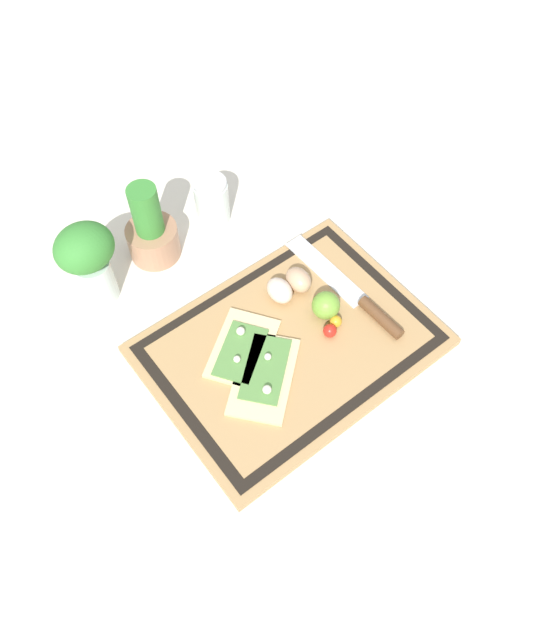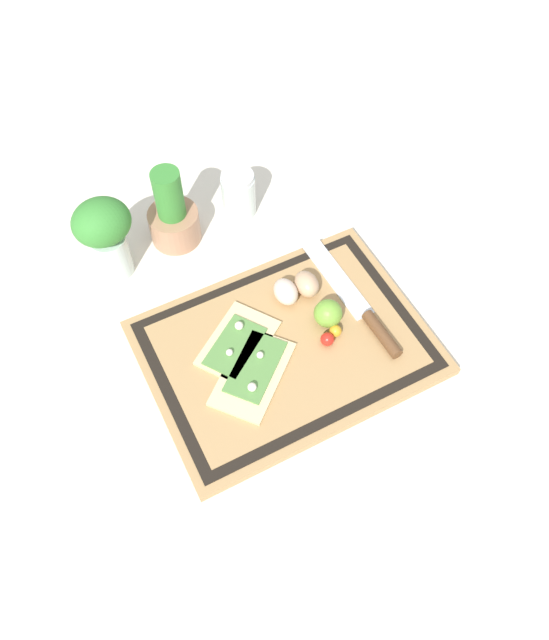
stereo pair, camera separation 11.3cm
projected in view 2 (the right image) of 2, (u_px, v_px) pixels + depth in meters
ground_plane at (286, 350)px, 1.15m from camera, size 6.00×6.00×0.00m
cutting_board at (286, 347)px, 1.14m from camera, size 0.50×0.37×0.02m
pizza_slice_near at (253, 372)px, 1.09m from camera, size 0.19×0.19×0.02m
pizza_slice_far at (237, 343)px, 1.12m from camera, size 0.18×0.17×0.02m
knife at (366, 315)px, 1.15m from camera, size 0.05×0.30×0.02m
egg_brown at (307, 284)px, 1.17m from camera, size 0.04×0.06×0.04m
egg_pink at (286, 292)px, 1.16m from camera, size 0.04×0.06×0.04m
lime at (328, 313)px, 1.13m from camera, size 0.05×0.05×0.05m
cherry_tomato_red at (327, 339)px, 1.12m from camera, size 0.03×0.03×0.03m
cherry_tomato_yellow at (335, 331)px, 1.13m from camera, size 0.02×0.02×0.02m
herb_pot at (173, 216)px, 1.24m from camera, size 0.10×0.10×0.18m
sauce_jar at (239, 196)px, 1.29m from camera, size 0.07×0.07×0.10m
herb_glass at (105, 233)px, 1.15m from camera, size 0.11×0.10×0.18m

